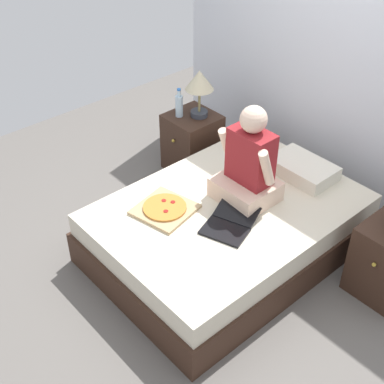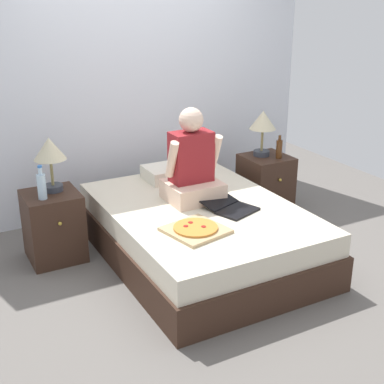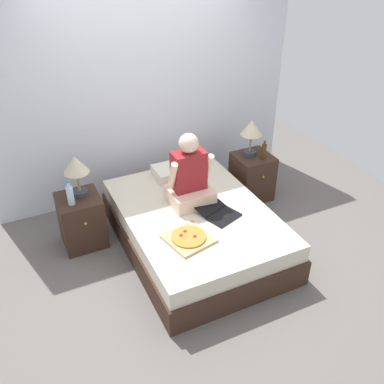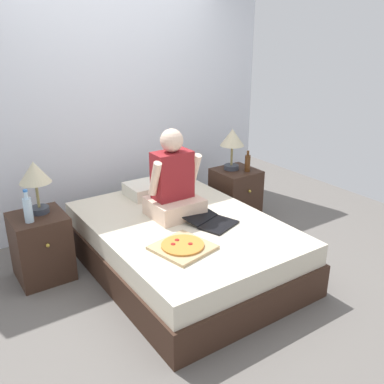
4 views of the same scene
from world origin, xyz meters
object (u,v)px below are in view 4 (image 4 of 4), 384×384
Objects in this scene: lamp_on_left_nightstand at (35,176)px; laptop at (212,222)px; person_seated at (173,184)px; beer_bottle at (248,163)px; pizza_box at (183,247)px; nightstand_left at (41,247)px; nightstand_right at (235,195)px; bed at (183,246)px; lamp_on_right_nightstand at (232,140)px; water_bottle at (28,209)px.

lamp_on_left_nightstand reaches higher than laptop.
person_seated is 1.57× the size of laptop.
pizza_box is (-1.41, -0.89, -0.19)m from beer_bottle.
nightstand_right is at bearing 0.00° from nightstand_left.
laptop is at bearing -145.70° from beer_bottle.
nightstand_left is at bearing 159.83° from person_seated.
nightstand_left is 1.29× the size of lamp_on_left_nightstand.
bed is 1.39m from lamp_on_right_nightstand.
nightstand_left is 1.00× the size of nightstand_right.
beer_bottle is 1.68m from pizza_box.
pizza_box is (-0.45, -0.23, -0.00)m from laptop.
lamp_on_right_nightstand is at bearing 31.00° from bed.
nightstand_left is 0.42m from water_bottle.
water_bottle is 1.28m from pizza_box.
lamp_on_right_nightstand reaches higher than laptop.
pizza_box is (0.81, -0.99, 0.20)m from nightstand_left.
water_bottle is at bearing -176.35° from lamp_on_right_nightstand.
water_bottle reaches higher than bed.
bed is 0.55m from pizza_box.
person_seated is at bearing 114.87° from laptop.
person_seated is at bearing 84.40° from bed.
bed is 8.83× the size of beer_bottle.
nightstand_left reaches higher than pizza_box.
person_seated reaches higher than nightstand_right.
bed is 0.55m from person_seated.
nightstand_left is 0.75× the size of person_seated.
person_seated is 1.64× the size of pizza_box.
water_bottle is at bearing -177.69° from nightstand_right.
nightstand_left is at bearing 48.35° from water_bottle.
beer_bottle is (2.22, -0.10, 0.39)m from nightstand_left.
lamp_on_left_nightstand is 1.00× the size of lamp_on_right_nightstand.
bed is 2.60× the size of person_seated.
lamp_on_right_nightstand is 1.13m from person_seated.
person_seated reaches higher than laptop.
laptop is 0.50m from pizza_box.
pizza_box is (0.89, -0.90, -0.21)m from water_bottle.
person_seated reaches higher than nightstand_left.
laptop is at bearing -139.70° from nightstand_right.
lamp_on_right_nightstand is at bearing 3.65° from water_bottle.
nightstand_left is 1.22× the size of pizza_box.
lamp_on_right_nightstand is 0.91× the size of laptop.
lamp_on_right_nightstand is at bearing 0.00° from lamp_on_left_nightstand.
nightstand_right is (2.11, -0.05, -0.62)m from lamp_on_left_nightstand.
beer_bottle is at bearing 32.12° from pizza_box.
lamp_on_left_nightstand is 0.77× the size of nightstand_right.
lamp_on_left_nightstand is 0.94× the size of pizza_box.
beer_bottle reaches higher than nightstand_left.
person_seated reaches higher than pizza_box.
water_bottle reaches higher than laptop.
lamp_on_left_nightstand is 0.28m from water_bottle.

